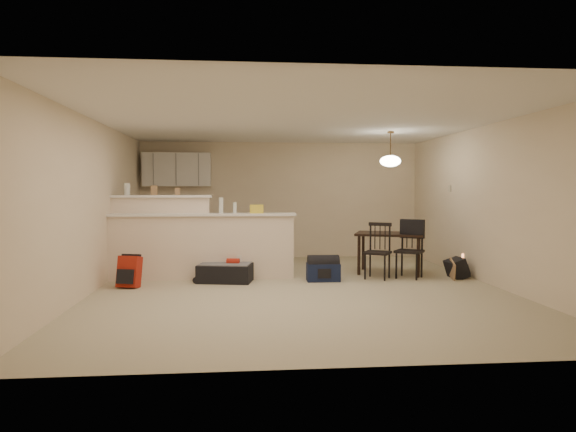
{
  "coord_description": "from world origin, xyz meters",
  "views": [
    {
      "loc": [
        -0.86,
        -7.64,
        1.49
      ],
      "look_at": [
        -0.1,
        0.7,
        1.05
      ],
      "focal_mm": 32.0,
      "sensor_mm": 36.0,
      "label": 1
    }
  ],
  "objects": [
    {
      "name": "suitcase",
      "position": [
        -1.12,
        0.61,
        0.14
      ],
      "size": [
        0.93,
        0.7,
        0.28
      ],
      "primitive_type": "cube",
      "rotation": [
        0.0,
        0.0,
        -0.19
      ],
      "color": "black",
      "rests_on": "ground"
    },
    {
      "name": "breakfast_bar",
      "position": [
        -1.76,
        0.98,
        0.61
      ],
      "size": [
        3.08,
        0.58,
        1.39
      ],
      "color": "beige",
      "rests_on": "ground"
    },
    {
      "name": "dining_chair_far",
      "position": [
        1.93,
        0.67,
        0.48
      ],
      "size": [
        0.57,
        0.57,
        0.96
      ],
      "primitive_type": null,
      "rotation": [
        0.0,
        0.0,
        -0.6
      ],
      "color": "black",
      "rests_on": "ground"
    },
    {
      "name": "dining_table",
      "position": [
        1.74,
        1.17,
        0.63
      ],
      "size": [
        1.35,
        1.12,
        0.72
      ],
      "rotation": [
        0.0,
        0.0,
        -0.35
      ],
      "color": "black",
      "rests_on": "ground"
    },
    {
      "name": "dining_chair_near",
      "position": [
        1.39,
        0.65,
        0.46
      ],
      "size": [
        0.54,
        0.54,
        0.93
      ],
      "primitive_type": null,
      "rotation": [
        0.0,
        0.0,
        -0.52
      ],
      "color": "black",
      "rests_on": "ground"
    },
    {
      "name": "black_daypack",
      "position": [
        2.74,
        0.61,
        0.16
      ],
      "size": [
        0.27,
        0.37,
        0.32
      ],
      "primitive_type": "cube",
      "rotation": [
        0.0,
        0.0,
        1.61
      ],
      "color": "black",
      "rests_on": "ground"
    },
    {
      "name": "small_box",
      "position": [
        -1.93,
        1.12,
        1.45
      ],
      "size": [
        0.08,
        0.06,
        0.12
      ],
      "primitive_type": "cube",
      "color": "#9D7851",
      "rests_on": "breakfast_bar"
    },
    {
      "name": "kitchen_counter",
      "position": [
        -2.0,
        3.19,
        0.45
      ],
      "size": [
        1.8,
        0.6,
        0.9
      ],
      "primitive_type": "cube",
      "color": "white",
      "rests_on": "ground"
    },
    {
      "name": "red_backpack",
      "position": [
        -2.56,
        0.26,
        0.24
      ],
      "size": [
        0.36,
        0.27,
        0.47
      ],
      "primitive_type": "cube",
      "rotation": [
        0.0,
        0.0,
        -0.27
      ],
      "color": "#AD2213",
      "rests_on": "ground"
    },
    {
      "name": "bottle_b",
      "position": [
        -0.97,
        0.9,
        1.18
      ],
      "size": [
        0.06,
        0.06,
        0.18
      ],
      "primitive_type": "cylinder",
      "color": "silver",
      "rests_on": "breakfast_bar"
    },
    {
      "name": "thermostat",
      "position": [
        2.98,
        1.55,
        1.5
      ],
      "size": [
        0.02,
        0.12,
        0.12
      ],
      "primitive_type": "cube",
      "color": "beige",
      "rests_on": "room"
    },
    {
      "name": "cereal_box",
      "position": [
        -2.31,
        1.12,
        1.47
      ],
      "size": [
        0.1,
        0.07,
        0.16
      ],
      "primitive_type": "cube",
      "color": "#9D7851",
      "rests_on": "breakfast_bar"
    },
    {
      "name": "bottle_a",
      "position": [
        -1.19,
        0.9,
        1.22
      ],
      "size": [
        0.07,
        0.07,
        0.26
      ],
      "primitive_type": "cylinder",
      "color": "silver",
      "rests_on": "breakfast_bar"
    },
    {
      "name": "cardboard_sheet",
      "position": [
        2.61,
        0.49,
        0.15
      ],
      "size": [
        0.09,
        0.4,
        0.31
      ],
      "primitive_type": "cube",
      "rotation": [
        0.0,
        0.0,
        1.38
      ],
      "color": "#9D7851",
      "rests_on": "ground"
    },
    {
      "name": "pendant_lamp",
      "position": [
        1.74,
        1.17,
        1.99
      ],
      "size": [
        0.36,
        0.36,
        0.62
      ],
      "color": "brown",
      "rests_on": "room"
    },
    {
      "name": "jar",
      "position": [
        -2.76,
        1.12,
        1.49
      ],
      "size": [
        0.1,
        0.1,
        0.2
      ],
      "primitive_type": "cylinder",
      "color": "silver",
      "rests_on": "breakfast_bar"
    },
    {
      "name": "room",
      "position": [
        0.0,
        0.0,
        1.25
      ],
      "size": [
        7.0,
        7.02,
        2.5
      ],
      "color": "#B8AE8D",
      "rests_on": "ground"
    },
    {
      "name": "navy_duffel",
      "position": [
        0.46,
        0.52,
        0.14
      ],
      "size": [
        0.54,
        0.3,
        0.29
      ],
      "primitive_type": "cube",
      "rotation": [
        0.0,
        0.0,
        -0.02
      ],
      "color": "#131C3C",
      "rests_on": "ground"
    },
    {
      "name": "bag_lump",
      "position": [
        -0.61,
        0.9,
        1.16
      ],
      "size": [
        0.22,
        0.18,
        0.14
      ],
      "primitive_type": "cube",
      "color": "#9D7851",
      "rests_on": "breakfast_bar"
    },
    {
      "name": "upper_cabinets",
      "position": [
        -2.2,
        3.32,
        1.9
      ],
      "size": [
        1.4,
        0.34,
        0.7
      ],
      "primitive_type": "cube",
      "color": "white",
      "rests_on": "room"
    }
  ]
}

